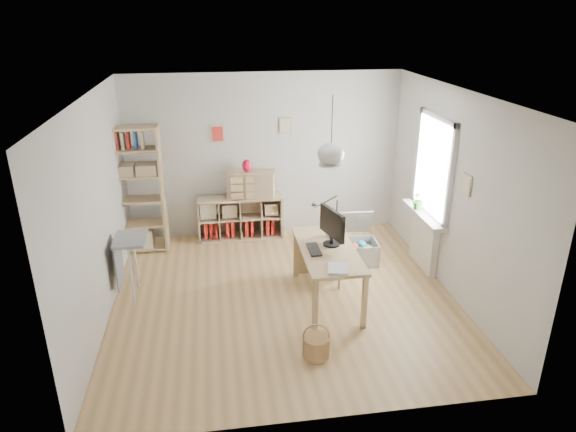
{
  "coord_description": "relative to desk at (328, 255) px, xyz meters",
  "views": [
    {
      "loc": [
        -0.84,
        -5.94,
        3.61
      ],
      "look_at": [
        0.1,
        0.3,
        1.05
      ],
      "focal_mm": 32.0,
      "sensor_mm": 36.0,
      "label": 1
    }
  ],
  "objects": [
    {
      "name": "keyboard",
      "position": [
        -0.18,
        -0.01,
        0.1
      ],
      "size": [
        0.14,
        0.38,
        0.02
      ],
      "primitive_type": "cube",
      "rotation": [
        0.0,
        0.0,
        -0.0
      ],
      "color": "black",
      "rests_on": "desk"
    },
    {
      "name": "room_shell",
      "position": [
        -0.0,
        0.0,
        1.34
      ],
      "size": [
        4.5,
        4.5,
        4.5
      ],
      "color": "silver",
      "rests_on": "ground"
    },
    {
      "name": "task_lamp",
      "position": [
        0.07,
        0.62,
        0.39
      ],
      "size": [
        0.4,
        0.15,
        0.43
      ],
      "color": "black",
      "rests_on": "desk"
    },
    {
      "name": "cube_shelf",
      "position": [
        -1.02,
        2.23,
        -0.36
      ],
      "size": [
        1.4,
        0.38,
        0.72
      ],
      "color": "tan",
      "rests_on": "ground"
    },
    {
      "name": "wicker_basket",
      "position": [
        -0.37,
        -1.15,
        -0.52
      ],
      "size": [
        0.3,
        0.3,
        0.41
      ],
      "rotation": [
        0.0,
        0.0,
        -0.18
      ],
      "color": "olive",
      "rests_on": "ground"
    },
    {
      "name": "chair",
      "position": [
        0.17,
        0.5,
        -0.22
      ],
      "size": [
        0.49,
        0.49,
        0.76
      ],
      "rotation": [
        0.0,
        0.0,
        -0.4
      ],
      "color": "gray",
      "rests_on": "ground"
    },
    {
      "name": "paper_tray",
      "position": [
        -0.01,
        -0.57,
        0.11
      ],
      "size": [
        0.3,
        0.34,
        0.03
      ],
      "primitive_type": "cube",
      "rotation": [
        0.0,
        0.0,
        -0.22
      ],
      "color": "white",
      "rests_on": "desk"
    },
    {
      "name": "ground",
      "position": [
        -0.55,
        0.15,
        -0.66
      ],
      "size": [
        4.5,
        4.5,
        0.0
      ],
      "primitive_type": "plane",
      "color": "tan",
      "rests_on": "ground"
    },
    {
      "name": "red_vase",
      "position": [
        -0.86,
        2.19,
        0.6
      ],
      "size": [
        0.17,
        0.17,
        0.2
      ],
      "primitive_type": "ellipsoid",
      "color": "#AD0E28",
      "rests_on": "drawer_chest"
    },
    {
      "name": "side_table",
      "position": [
        -2.59,
        0.5,
        0.01
      ],
      "size": [
        0.4,
        0.55,
        0.85
      ],
      "color": "gray",
      "rests_on": "ground"
    },
    {
      "name": "window_unit",
      "position": [
        1.68,
        0.75,
        0.89
      ],
      "size": [
        0.07,
        1.16,
        1.46
      ],
      "color": "white",
      "rests_on": "ground"
    },
    {
      "name": "windowsill",
      "position": [
        1.59,
        0.75,
        0.17
      ],
      "size": [
        0.22,
        1.2,
        0.06
      ],
      "primitive_type": "cube",
      "color": "white",
      "rests_on": "radiator"
    },
    {
      "name": "monitor",
      "position": [
        0.07,
        0.11,
        0.37
      ],
      "size": [
        0.22,
        0.55,
        0.49
      ],
      "rotation": [
        0.0,
        0.0,
        0.29
      ],
      "color": "black",
      "rests_on": "desk"
    },
    {
      "name": "radiator",
      "position": [
        1.64,
        0.75,
        -0.26
      ],
      "size": [
        0.1,
        0.8,
        0.8
      ],
      "primitive_type": "cube",
      "color": "white",
      "rests_on": "ground"
    },
    {
      "name": "desk",
      "position": [
        0.0,
        0.0,
        0.0
      ],
      "size": [
        0.7,
        1.5,
        0.75
      ],
      "color": "tan",
      "rests_on": "ground"
    },
    {
      "name": "potted_plant",
      "position": [
        1.57,
        0.91,
        0.35
      ],
      "size": [
        0.27,
        0.24,
        0.29
      ],
      "primitive_type": "imported",
      "rotation": [
        0.0,
        0.0,
        -0.05
      ],
      "color": "#33712A",
      "rests_on": "windowsill"
    },
    {
      "name": "tall_bookshelf",
      "position": [
        -2.59,
        1.95,
        0.43
      ],
      "size": [
        0.8,
        0.38,
        2.0
      ],
      "color": "tan",
      "rests_on": "ground"
    },
    {
      "name": "storage_chest",
      "position": [
        0.68,
        1.07,
        -0.43
      ],
      "size": [
        0.71,
        0.79,
        0.7
      ],
      "rotation": [
        0.0,
        0.0,
        -0.07
      ],
      "color": "silver",
      "rests_on": "ground"
    },
    {
      "name": "yarn_ball",
      "position": [
        0.14,
        0.39,
        0.16
      ],
      "size": [
        0.14,
        0.14,
        0.14
      ],
      "primitive_type": "sphere",
      "color": "#4F0A10",
      "rests_on": "desk"
    },
    {
      "name": "drawer_chest",
      "position": [
        -0.8,
        2.19,
        0.28
      ],
      "size": [
        0.82,
        0.51,
        0.44
      ],
      "primitive_type": "cube",
      "rotation": [
        0.0,
        0.0,
        -0.23
      ],
      "color": "tan",
      "rests_on": "cube_shelf"
    }
  ]
}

